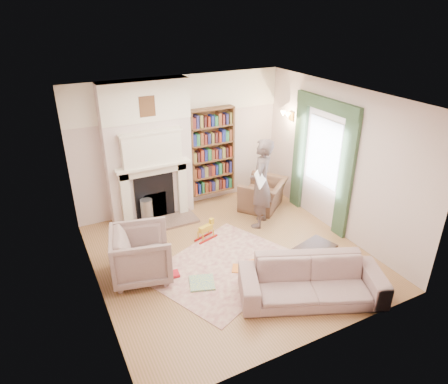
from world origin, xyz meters
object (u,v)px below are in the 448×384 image
bookcase (212,151)px  armchair_reading (263,194)px  man_reading (261,184)px  armchair_left (142,254)px  paraffin_heater (147,212)px  sofa (312,281)px  coffee_table (313,259)px  rocking_horse (206,230)px

bookcase → armchair_reading: bookcase is taller
bookcase → man_reading: size_ratio=1.02×
armchair_left → paraffin_heater: (0.57, 1.60, -0.15)m
armchair_reading → armchair_left: bearing=-17.6°
armchair_left → man_reading: (2.58, 0.57, 0.48)m
armchair_reading → armchair_left: 3.25m
sofa → coffee_table: size_ratio=3.06×
armchair_left → coffee_table: bearing=-100.5°
sofa → man_reading: (0.47, 2.25, 0.59)m
paraffin_heater → rocking_horse: size_ratio=1.24×
bookcase → man_reading: 1.48m
sofa → rocking_horse: bearing=131.5°
man_reading → coffee_table: 1.84m
coffee_table → bookcase: bearing=81.9°
rocking_horse → man_reading: bearing=-16.0°
armchair_reading → armchair_left: armchair_left is taller
armchair_left → man_reading: bearing=-64.1°
bookcase → coffee_table: size_ratio=2.64×
bookcase → coffee_table: bookcase is taller
man_reading → coffee_table: man_reading is taller
sofa → paraffin_heater: 3.62m
man_reading → sofa: bearing=34.6°
paraffin_heater → coffee_table: bearing=-53.7°
bookcase → rocking_horse: size_ratio=4.18×
rocking_horse → paraffin_heater: bearing=110.3°
armchair_reading → coffee_table: 2.35m
armchair_left → paraffin_heater: bearing=-6.2°
coffee_table → paraffin_heater: bearing=111.1°
armchair_left → sofa: size_ratio=0.44×
bookcase → paraffin_heater: size_ratio=3.36×
coffee_table → paraffin_heater: 3.39m
armchair_reading → coffee_table: armchair_reading is taller
sofa → paraffin_heater: size_ratio=3.89×
bookcase → rocking_horse: 1.91m
armchair_reading → man_reading: bearing=14.3°
rocking_horse → armchair_reading: bearing=3.5°
paraffin_heater → armchair_reading: bearing=-9.8°
armchair_reading → sofa: armchair_reading is taller
armchair_reading → rocking_horse: size_ratio=2.18×
bookcase → paraffin_heater: (-1.62, -0.38, -0.90)m
rocking_horse → bookcase: bearing=43.1°
armchair_reading → paraffin_heater: size_ratio=1.75×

